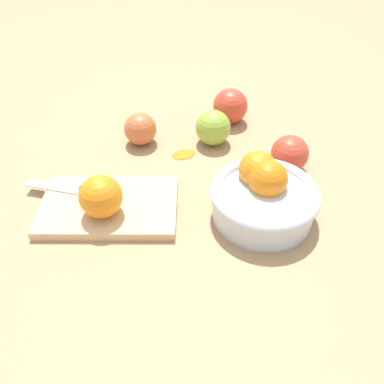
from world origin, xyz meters
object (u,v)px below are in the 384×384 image
(orange_on_board, at_px, (101,197))
(apple_front_left, at_px, (213,128))
(knife, at_px, (75,189))
(apple_front_left_2, at_px, (230,106))
(apple_front_right, at_px, (140,129))
(cutting_board, at_px, (109,206))
(apple_mid_left, at_px, (290,154))
(bowl, at_px, (263,195))

(orange_on_board, height_order, apple_front_left, orange_on_board)
(knife, relative_size, apple_front_left_2, 1.91)
(knife, xyz_separation_m, apple_front_right, (-0.11, -0.18, 0.01))
(knife, bearing_deg, apple_front_left_2, -139.21)
(cutting_board, distance_m, orange_on_board, 0.05)
(knife, xyz_separation_m, apple_mid_left, (-0.41, -0.08, 0.02))
(bowl, height_order, cutting_board, bowl)
(apple_front_left, relative_size, apple_front_left_2, 0.95)
(cutting_board, xyz_separation_m, apple_mid_left, (-0.35, -0.11, 0.03))
(orange_on_board, distance_m, apple_mid_left, 0.38)
(knife, bearing_deg, apple_front_right, -120.59)
(apple_front_left, bearing_deg, orange_on_board, 49.30)
(bowl, relative_size, apple_front_right, 2.69)
(orange_on_board, relative_size, apple_mid_left, 0.99)
(cutting_board, bearing_deg, apple_front_left_2, -129.19)
(orange_on_board, bearing_deg, apple_front_left, -130.70)
(cutting_board, distance_m, apple_mid_left, 0.37)
(orange_on_board, distance_m, apple_front_left_2, 0.41)
(apple_front_left_2, bearing_deg, bowl, 95.05)
(bowl, xyz_separation_m, orange_on_board, (0.28, 0.01, 0.01))
(apple_mid_left, bearing_deg, orange_on_board, 21.64)
(cutting_board, height_order, orange_on_board, orange_on_board)
(bowl, xyz_separation_m, apple_front_right, (0.23, -0.23, -0.01))
(cutting_board, relative_size, apple_mid_left, 3.26)
(apple_front_left, bearing_deg, apple_mid_left, 145.98)
(apple_front_left, relative_size, apple_front_right, 1.09)
(cutting_board, xyz_separation_m, orange_on_board, (0.00, 0.03, 0.05))
(apple_front_left, height_order, apple_front_right, apple_front_left)
(cutting_board, height_order, apple_front_left, apple_front_left)
(apple_front_left, xyz_separation_m, apple_front_left_2, (-0.05, -0.09, 0.00))
(orange_on_board, xyz_separation_m, apple_front_right, (-0.05, -0.24, -0.02))
(bowl, height_order, apple_front_left_2, bowl)
(orange_on_board, bearing_deg, knife, -44.17)
(apple_front_left_2, bearing_deg, orange_on_board, 52.59)
(bowl, relative_size, apple_front_left, 2.48)
(orange_on_board, bearing_deg, apple_front_right, -101.05)
(bowl, xyz_separation_m, apple_front_left, (0.07, -0.23, -0.00))
(apple_mid_left, relative_size, apple_front_right, 1.06)
(bowl, bearing_deg, apple_front_left, -71.99)
(apple_front_right, relative_size, apple_front_left_2, 0.87)
(bowl, height_order, knife, bowl)
(orange_on_board, bearing_deg, apple_front_left_2, -127.41)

